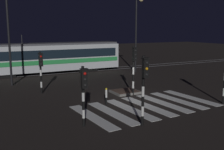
% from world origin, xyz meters
% --- Properties ---
extents(ground_plane, '(120.00, 120.00, 0.00)m').
position_xyz_m(ground_plane, '(0.00, 0.00, 0.00)').
color(ground_plane, black).
extents(rail_near, '(80.00, 0.12, 0.03)m').
position_xyz_m(rail_near, '(0.00, 12.86, 0.01)').
color(rail_near, '#59595E').
rests_on(rail_near, ground).
extents(rail_far, '(80.00, 0.12, 0.03)m').
position_xyz_m(rail_far, '(0.00, 14.29, 0.01)').
color(rail_far, '#59595E').
rests_on(rail_far, ground).
extents(crosswalk_zebra, '(8.81, 5.46, 0.02)m').
position_xyz_m(crosswalk_zebra, '(0.00, -1.53, 0.01)').
color(crosswalk_zebra, silver).
rests_on(crosswalk_zebra, ground).
extents(traffic_island, '(1.93, 1.74, 0.18)m').
position_xyz_m(traffic_island, '(0.51, 2.11, 0.09)').
color(traffic_island, slate).
rests_on(traffic_island, ground).
extents(traffic_light_median_centre, '(0.36, 0.42, 3.56)m').
position_xyz_m(traffic_light_median_centre, '(0.69, 1.21, 2.35)').
color(traffic_light_median_centre, black).
rests_on(traffic_light_median_centre, ground).
extents(traffic_light_corner_near_left, '(0.36, 0.42, 3.01)m').
position_xyz_m(traffic_light_corner_near_left, '(-4.80, -3.10, 1.98)').
color(traffic_light_corner_near_left, black).
rests_on(traffic_light_corner_near_left, ground).
extents(traffic_light_corner_far_left, '(0.36, 0.42, 3.10)m').
position_xyz_m(traffic_light_corner_far_left, '(-5.10, 4.77, 2.04)').
color(traffic_light_corner_far_left, black).
rests_on(traffic_light_corner_far_left, ground).
extents(traffic_light_kerb_mid_left, '(0.36, 0.42, 3.50)m').
position_xyz_m(traffic_light_kerb_mid_left, '(-2.16, -4.32, 2.31)').
color(traffic_light_kerb_mid_left, black).
rests_on(traffic_light_kerb_mid_left, ground).
extents(street_lamp_trackside_left, '(0.44, 1.21, 7.57)m').
position_xyz_m(street_lamp_trackside_left, '(-6.73, 8.52, 4.77)').
color(street_lamp_trackside_left, black).
rests_on(street_lamp_trackside_left, ground).
extents(street_lamp_trackside_right, '(0.44, 1.21, 7.91)m').
position_xyz_m(street_lamp_trackside_right, '(6.36, 9.79, 4.95)').
color(street_lamp_trackside_right, black).
rests_on(street_lamp_trackside_right, ground).
extents(tram, '(16.25, 2.58, 4.15)m').
position_xyz_m(tram, '(-2.57, 13.57, 1.75)').
color(tram, silver).
rests_on(tram, ground).
extents(bollard_island_edge, '(0.12, 0.12, 1.11)m').
position_xyz_m(bollard_island_edge, '(-2.18, -0.18, 0.56)').
color(bollard_island_edge, black).
rests_on(bollard_island_edge, ground).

